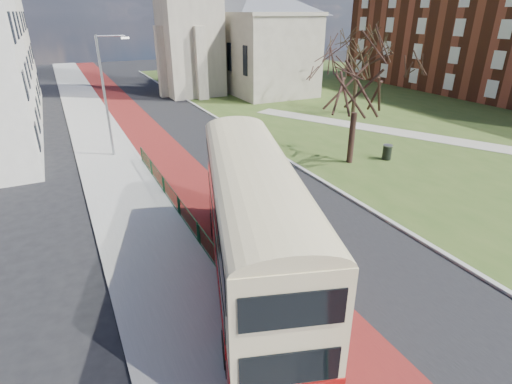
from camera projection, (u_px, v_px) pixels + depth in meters
ground at (303, 275)px, 15.67m from camera, size 160.00×160.00×0.00m
road_carriageway at (187, 138)px, 32.60m from camera, size 9.00×120.00×0.01m
bus_lane at (154, 142)px, 31.51m from camera, size 3.40×120.00×0.01m
pavement_west at (103, 148)px, 29.95m from camera, size 4.00×120.00×0.12m
kerb_west at (130, 145)px, 30.75m from camera, size 0.25×120.00×0.13m
kerb_east at (229, 125)px, 36.07m from camera, size 0.25×80.00×0.13m
grass_green at (395, 105)px, 44.14m from camera, size 40.00×80.00×0.04m
footpath at (447, 140)px, 31.90m from camera, size 18.84×32.82×0.03m
pedestrian_railing at (198, 233)px, 17.51m from camera, size 0.07×24.00×1.12m
brick_terrace at (509, 37)px, 45.39m from camera, size 10.30×44.30×13.50m
streetlamp at (106, 91)px, 26.71m from camera, size 2.13×0.18×8.00m
bus at (253, 220)px, 13.93m from camera, size 6.15×11.95×4.89m
winter_tree_near at (359, 70)px, 24.78m from camera, size 7.28×7.28×8.78m
winter_tree_far at (359, 49)px, 38.14m from camera, size 6.43×6.43×8.87m
litter_bin at (387, 152)px, 27.60m from camera, size 0.83×0.83×1.04m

